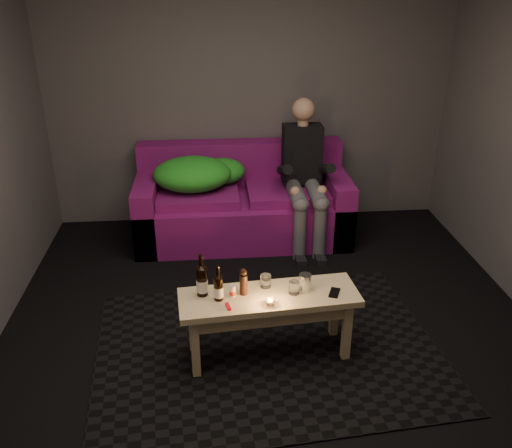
{
  "coord_description": "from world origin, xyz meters",
  "views": [
    {
      "loc": [
        -0.4,
        -3.11,
        2.45
      ],
      "look_at": [
        -0.05,
        0.99,
        0.5
      ],
      "focal_mm": 38.0,
      "sensor_mm": 36.0,
      "label": 1
    }
  ],
  "objects_px": {
    "beer_bottle_b": "(218,287)",
    "steel_cup": "(305,282)",
    "beer_bottle_a": "(202,280)",
    "sofa": "(242,205)",
    "person": "(304,172)",
    "coffee_table": "(269,306)"
  },
  "relations": [
    {
      "from": "sofa",
      "to": "beer_bottle_a",
      "type": "height_order",
      "value": "sofa"
    },
    {
      "from": "sofa",
      "to": "beer_bottle_b",
      "type": "bearing_deg",
      "value": -98.15
    },
    {
      "from": "beer_bottle_a",
      "to": "beer_bottle_b",
      "type": "bearing_deg",
      "value": -31.93
    },
    {
      "from": "coffee_table",
      "to": "beer_bottle_b",
      "type": "height_order",
      "value": "beer_bottle_b"
    },
    {
      "from": "steel_cup",
      "to": "beer_bottle_a",
      "type": "bearing_deg",
      "value": -179.75
    },
    {
      "from": "sofa",
      "to": "beer_bottle_b",
      "type": "relative_size",
      "value": 8.22
    },
    {
      "from": "sofa",
      "to": "steel_cup",
      "type": "height_order",
      "value": "sofa"
    },
    {
      "from": "coffee_table",
      "to": "person",
      "type": "bearing_deg",
      "value": 73.33
    },
    {
      "from": "beer_bottle_a",
      "to": "beer_bottle_b",
      "type": "height_order",
      "value": "beer_bottle_a"
    },
    {
      "from": "person",
      "to": "steel_cup",
      "type": "relative_size",
      "value": 11.77
    },
    {
      "from": "sofa",
      "to": "person",
      "type": "height_order",
      "value": "person"
    },
    {
      "from": "coffee_table",
      "to": "beer_bottle_b",
      "type": "distance_m",
      "value": 0.38
    },
    {
      "from": "beer_bottle_b",
      "to": "steel_cup",
      "type": "relative_size",
      "value": 2.15
    },
    {
      "from": "sofa",
      "to": "beer_bottle_b",
      "type": "distance_m",
      "value": 1.97
    },
    {
      "from": "coffee_table",
      "to": "beer_bottle_b",
      "type": "bearing_deg",
      "value": -175.27
    },
    {
      "from": "coffee_table",
      "to": "beer_bottle_b",
      "type": "relative_size",
      "value": 4.91
    },
    {
      "from": "beer_bottle_b",
      "to": "beer_bottle_a",
      "type": "bearing_deg",
      "value": 148.07
    },
    {
      "from": "beer_bottle_b",
      "to": "coffee_table",
      "type": "bearing_deg",
      "value": 4.73
    },
    {
      "from": "beer_bottle_b",
      "to": "steel_cup",
      "type": "distance_m",
      "value": 0.58
    },
    {
      "from": "coffee_table",
      "to": "beer_bottle_a",
      "type": "distance_m",
      "value": 0.48
    },
    {
      "from": "sofa",
      "to": "person",
      "type": "distance_m",
      "value": 0.72
    },
    {
      "from": "beer_bottle_b",
      "to": "steel_cup",
      "type": "xyz_separation_m",
      "value": [
        0.58,
        0.07,
        -0.03
      ]
    }
  ]
}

